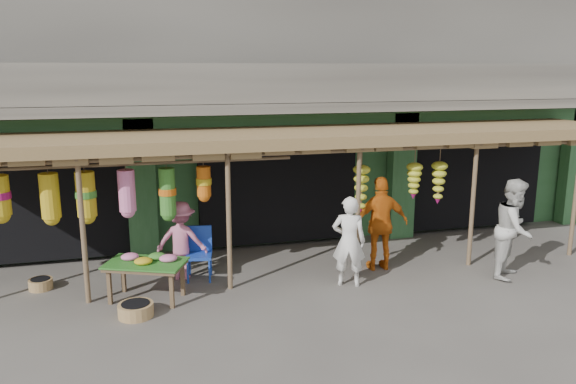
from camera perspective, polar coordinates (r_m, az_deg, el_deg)
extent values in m
plane|color=#514C47|center=(11.13, 1.70, -8.63)|extent=(80.00, 80.00, 0.00)
cube|color=gray|center=(15.28, -3.73, 16.17)|extent=(16.00, 6.00, 4.00)
cube|color=#2D6033|center=(15.59, -3.66, 3.19)|extent=(16.00, 5.70, 3.00)
cube|color=gray|center=(12.00, -0.47, 8.62)|extent=(16.00, 0.90, 0.22)
cube|color=gray|center=(11.59, 0.03, 10.96)|extent=(16.00, 0.10, 0.80)
cube|color=#2D6033|center=(12.42, -0.93, 7.12)|extent=(16.00, 0.35, 0.35)
cube|color=yellow|center=(12.15, -24.47, 5.43)|extent=(1.70, 0.06, 0.55)
cube|color=#B21414|center=(12.12, -24.50, 5.41)|extent=(1.30, 0.02, 0.30)
cube|color=black|center=(13.37, -23.24, -0.01)|extent=(3.60, 2.00, 2.50)
cube|color=black|center=(13.55, -1.87, 1.15)|extent=(3.60, 2.00, 2.50)
cube|color=black|center=(15.44, 16.53, 2.04)|extent=(3.60, 2.00, 2.50)
cube|color=#2D6033|center=(12.26, -14.64, 0.26)|extent=(0.60, 0.35, 3.00)
cube|color=#2D6033|center=(13.64, 11.43, 1.63)|extent=(0.60, 0.35, 3.00)
cube|color=#2D6033|center=(16.39, 27.02, 2.30)|extent=(0.60, 0.35, 3.00)
cylinder|color=brown|center=(10.17, -20.11, -3.74)|extent=(0.09, 0.09, 2.60)
cylinder|color=brown|center=(10.22, -6.03, -2.94)|extent=(0.09, 0.09, 2.60)
cylinder|color=brown|center=(10.87, 7.11, -2.04)|extent=(0.09, 0.09, 2.60)
cylinder|color=brown|center=(12.01, 18.25, -1.19)|extent=(0.09, 0.09, 2.60)
cylinder|color=brown|center=(13.52, 27.18, -0.47)|extent=(0.09, 0.09, 2.60)
cylinder|color=brown|center=(10.23, 0.76, 4.01)|extent=(12.90, 0.08, 0.08)
cylinder|color=brown|center=(10.28, -14.81, 2.79)|extent=(5.50, 0.06, 0.06)
cube|color=brown|center=(11.33, 0.49, 5.75)|extent=(14.00, 2.70, 0.22)
cube|color=brown|center=(10.29, -17.67, -9.26)|extent=(0.09, 0.09, 0.60)
cube|color=brown|center=(9.86, -11.72, -9.87)|extent=(0.09, 0.09, 0.60)
cube|color=brown|center=(10.76, -16.37, -8.21)|extent=(0.09, 0.09, 0.60)
cube|color=brown|center=(10.35, -10.66, -8.73)|extent=(0.09, 0.09, 0.60)
cube|color=brown|center=(10.19, -14.25, -7.25)|extent=(1.50, 1.20, 0.06)
cube|color=#26661E|center=(10.17, -14.27, -7.00)|extent=(1.56, 1.26, 0.03)
ellipsoid|color=pink|center=(10.36, -15.77, -6.35)|extent=(0.31, 0.26, 0.13)
ellipsoid|color=gold|center=(10.07, -14.49, -6.82)|extent=(0.31, 0.26, 0.13)
ellipsoid|color=pink|center=(10.11, -12.07, -6.60)|extent=(0.31, 0.26, 0.13)
ellipsoid|color=#418C2E|center=(10.26, -13.16, -6.38)|extent=(0.31, 0.26, 0.13)
cylinder|color=#1A3EAE|center=(10.90, -10.15, -8.00)|extent=(0.04, 0.04, 0.46)
cylinder|color=#1A3EAE|center=(10.87, -7.96, -7.99)|extent=(0.04, 0.04, 0.46)
cylinder|color=#1A3EAE|center=(11.28, -9.96, -7.28)|extent=(0.04, 0.04, 0.46)
cylinder|color=#1A3EAE|center=(11.25, -7.85, -7.26)|extent=(0.04, 0.04, 0.46)
cube|color=#1A3EAE|center=(10.99, -9.03, -6.39)|extent=(0.56, 0.56, 0.06)
cube|color=#1A3EAE|center=(11.12, -8.99, -4.67)|extent=(0.48, 0.13, 0.52)
cylinder|color=#9B7645|center=(9.76, -15.20, -11.50)|extent=(0.69, 0.69, 0.22)
cylinder|color=#9E7849|center=(11.47, -23.82, -8.55)|extent=(0.44, 0.44, 0.19)
imported|color=white|center=(10.53, 6.20, -5.00)|extent=(0.73, 0.62, 1.71)
imported|color=beige|center=(11.71, 22.00, -3.47)|extent=(1.20, 1.18, 1.95)
imported|color=#CD6013|center=(11.42, 9.42, -3.18)|extent=(1.15, 0.55, 1.91)
imported|color=#CE6D8E|center=(11.02, -10.78, -4.86)|extent=(1.11, 0.83, 1.53)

